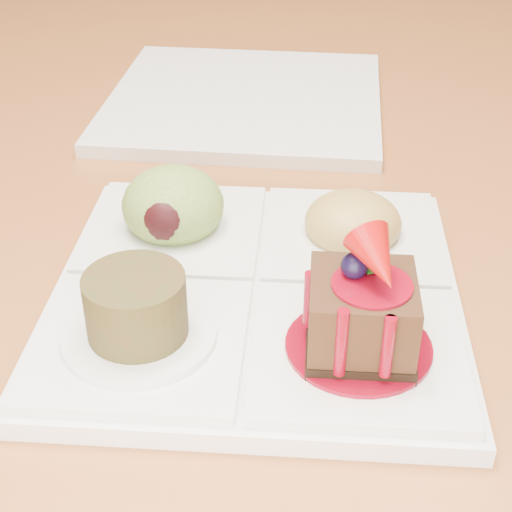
# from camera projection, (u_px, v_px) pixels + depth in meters

# --- Properties ---
(ground) EXTENTS (6.00, 6.00, 0.00)m
(ground) POSITION_uv_depth(u_px,v_px,m) (305.00, 467.00, 1.34)
(ground) COLOR #543418
(dining_table) EXTENTS (1.00, 1.80, 0.75)m
(dining_table) POSITION_uv_depth(u_px,v_px,m) (324.00, 86.00, 0.96)
(dining_table) COLOR #975227
(dining_table) RESTS_ON ground
(sampler_plate) EXTENTS (0.26, 0.26, 0.10)m
(sampler_plate) POSITION_uv_depth(u_px,v_px,m) (254.00, 274.00, 0.47)
(sampler_plate) COLOR silver
(sampler_plate) RESTS_ON dining_table
(second_plate) EXTENTS (0.26, 0.26, 0.01)m
(second_plate) POSITION_uv_depth(u_px,v_px,m) (245.00, 100.00, 0.73)
(second_plate) COLOR silver
(second_plate) RESTS_ON dining_table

